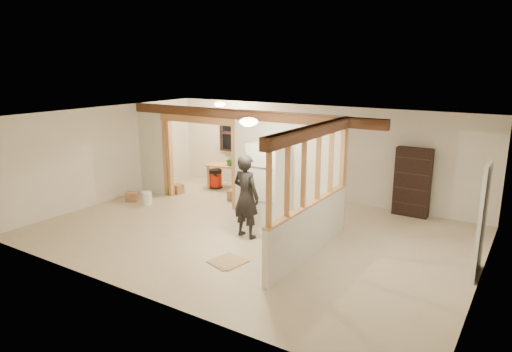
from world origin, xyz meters
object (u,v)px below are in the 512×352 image
Objects in this scene: shop_vac at (215,179)px; woman at (246,196)px; bookshelf at (412,182)px; work_table at (228,177)px; refrigerator at (269,183)px.

woman is at bearing -43.13° from shop_vac.
shop_vac is 0.34× the size of bookshelf.
bookshelf is (5.04, 0.50, 0.45)m from work_table.
shop_vac is (-2.93, 2.75, -0.61)m from woman.
bookshelf is at bearing -6.35° from work_table.
shop_vac is at bearing -35.02° from woman.
work_table is at bearing -174.35° from bookshelf.
refrigerator is 1.13× the size of bookshelf.
bookshelf is (2.56, 3.29, -0.06)m from woman.
bookshelf is at bearing 41.03° from refrigerator.
shop_vac is (-2.87, 1.73, -0.65)m from refrigerator.
bookshelf reaches higher than shop_vac.
refrigerator is 3.06m from work_table.
work_table is 0.46m from shop_vac.
bookshelf is at bearing -119.74° from woman.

